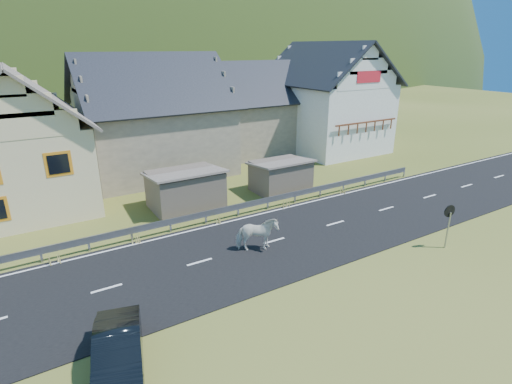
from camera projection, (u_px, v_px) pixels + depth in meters
ground at (274, 241)px, 19.76m from camera, size 160.00×160.00×0.00m
road at (274, 241)px, 19.75m from camera, size 60.00×7.00×0.04m
lane_markings at (274, 241)px, 19.74m from camera, size 60.00×6.60×0.01m
guardrail at (238, 207)px, 22.52m from camera, size 28.10×0.09×0.75m
shed_left at (185, 190)px, 23.62m from camera, size 4.30×3.30×2.40m
shed_right at (281, 176)px, 26.43m from camera, size 3.80×2.90×2.20m
house_cream at (16, 134)px, 23.02m from camera, size 7.80×9.80×8.30m
house_stone_a at (152, 110)px, 29.72m from camera, size 10.80×9.80×8.90m
house_stone_b at (253, 103)px, 36.34m from camera, size 9.80×8.80×8.10m
house_white at (326, 93)px, 36.58m from camera, size 8.80×10.80×9.70m
mountain at (53, 118)px, 173.57m from camera, size 440.00×280.00×260.00m
horse at (257, 234)px, 18.56m from camera, size 1.53×2.12×1.63m
car at (118, 354)px, 11.65m from camera, size 2.24×4.08×1.27m
traffic_mirror at (449, 217)px, 18.66m from camera, size 0.60×0.20×2.18m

